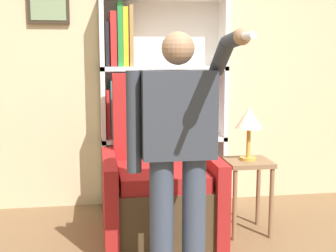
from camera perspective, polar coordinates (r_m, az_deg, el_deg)
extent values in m
cube|color=beige|center=(4.54, -1.35, 8.01)|extent=(8.00, 0.06, 2.80)
cube|color=white|center=(4.35, -7.93, 2.55)|extent=(0.04, 0.28, 1.99)
cube|color=white|center=(4.51, 6.66, 2.80)|extent=(0.04, 0.28, 1.99)
cube|color=white|center=(4.53, -0.75, 2.87)|extent=(1.18, 0.01, 1.99)
cube|color=white|center=(4.60, -0.48, -9.47)|extent=(1.18, 0.28, 0.04)
cube|color=white|center=(4.44, -0.49, -1.56)|extent=(1.18, 0.28, 0.04)
cube|color=white|center=(4.37, -0.50, 7.03)|extent=(1.18, 0.28, 0.04)
cube|color=#1E47B2|center=(4.48, -7.10, -6.71)|extent=(0.04, 0.22, 0.46)
cube|color=#238438|center=(4.48, -6.48, -6.37)|extent=(0.05, 0.18, 0.51)
cube|color=black|center=(4.48, -5.80, -6.38)|extent=(0.04, 0.17, 0.50)
cube|color=#BC4C56|center=(4.48, -5.25, -6.38)|extent=(0.04, 0.22, 0.50)
cube|color=red|center=(4.48, -4.59, -6.12)|extent=(0.04, 0.18, 0.54)
cube|color=red|center=(4.36, -7.29, 1.46)|extent=(0.03, 0.18, 0.45)
cube|color=#337070|center=(4.35, -6.65, 2.02)|extent=(0.06, 0.23, 0.54)
cube|color=red|center=(4.36, -6.09, 2.06)|extent=(0.02, 0.23, 0.54)
cube|color=purple|center=(4.36, -5.55, 1.75)|extent=(0.03, 0.22, 0.49)
cube|color=#1E47B2|center=(4.36, -4.97, 2.29)|extent=(0.04, 0.18, 0.57)
cube|color=black|center=(4.32, -7.45, 9.81)|extent=(0.03, 0.21, 0.39)
cube|color=red|center=(4.33, -6.69, 10.46)|extent=(0.06, 0.20, 0.49)
cube|color=#238438|center=(4.33, -5.89, 11.03)|extent=(0.05, 0.17, 0.57)
cube|color=gold|center=(4.33, -5.20, 10.74)|extent=(0.05, 0.16, 0.53)
cube|color=#9E7A47|center=(4.34, -4.56, 10.85)|extent=(0.04, 0.20, 0.55)
cube|color=#4C3823|center=(3.81, -0.91, -10.11)|extent=(0.71, 0.80, 0.45)
cube|color=#A31E1E|center=(3.69, -0.83, -6.08)|extent=(0.67, 0.68, 0.12)
cube|color=#A31E1E|center=(4.02, -1.65, -1.21)|extent=(0.71, 0.16, 1.07)
cube|color=#A31E1E|center=(3.75, -7.11, -8.83)|extent=(0.10, 0.88, 0.66)
cube|color=#A31E1E|center=(3.85, 5.10, -8.29)|extent=(0.10, 0.88, 0.66)
cylinder|color=#384256|center=(2.99, -0.78, -11.67)|extent=(0.15, 0.15, 0.83)
cylinder|color=#384256|center=(3.02, 3.08, -11.44)|extent=(0.15, 0.15, 0.83)
cube|color=#333842|center=(2.84, 1.20, 1.44)|extent=(0.45, 0.24, 0.53)
sphere|color=#997051|center=(2.82, 1.23, 9.46)|extent=(0.20, 0.20, 0.20)
cylinder|color=#333842|center=(2.81, -4.20, 0.49)|extent=(0.09, 0.09, 0.62)
cylinder|color=#333842|center=(2.76, 6.56, 8.38)|extent=(0.09, 0.28, 0.23)
cylinder|color=#333842|center=(2.53, 8.10, 10.40)|extent=(0.08, 0.27, 0.10)
sphere|color=#997051|center=(2.40, 9.03, 10.74)|extent=(0.09, 0.09, 0.09)
cylinder|color=white|center=(2.31, 9.77, 10.80)|extent=(0.04, 0.15, 0.04)
cube|color=#846647|center=(3.85, 9.72, -4.38)|extent=(0.36, 0.36, 0.04)
cylinder|color=#846647|center=(3.75, 8.13, -9.55)|extent=(0.04, 0.04, 0.57)
cylinder|color=#846647|center=(3.85, 12.49, -9.20)|extent=(0.04, 0.04, 0.57)
cylinder|color=#846647|center=(4.03, 6.86, -8.23)|extent=(0.04, 0.04, 0.57)
cylinder|color=#846647|center=(4.12, 10.94, -7.95)|extent=(0.04, 0.04, 0.57)
cylinder|color=gold|center=(3.85, 9.73, -3.94)|extent=(0.13, 0.13, 0.02)
cylinder|color=gold|center=(3.82, 9.78, -2.02)|extent=(0.03, 0.03, 0.24)
cone|color=beige|center=(3.79, 9.86, 1.00)|extent=(0.22, 0.22, 0.17)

